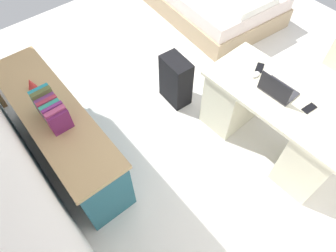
{
  "coord_description": "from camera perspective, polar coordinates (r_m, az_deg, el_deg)",
  "views": [
    {
      "loc": [
        -1.77,
        2.01,
        2.76
      ],
      "look_at": [
        -0.57,
        1.03,
        0.6
      ],
      "focal_mm": 31.98,
      "sensor_mm": 36.0,
      "label": 1
    }
  ],
  "objects": [
    {
      "name": "office_chair",
      "position": [
        3.67,
        28.48,
        6.98
      ],
      "size": [
        0.52,
        0.52,
        0.94
      ],
      "color": "black",
      "rests_on": "ground_plane"
    },
    {
      "name": "desk",
      "position": [
        3.13,
        19.37,
        0.91
      ],
      "size": [
        1.47,
        0.72,
        0.75
      ],
      "color": "beige",
      "rests_on": "ground_plane"
    },
    {
      "name": "cell_phone_near_laptop",
      "position": [
        2.85,
        25.33,
        3.08
      ],
      "size": [
        0.08,
        0.14,
        0.01
      ],
      "primitive_type": "cube",
      "rotation": [
        0.0,
        0.0,
        -0.08
      ],
      "color": "black",
      "rests_on": "desk"
    },
    {
      "name": "ground_plane",
      "position": [
        3.85,
        6.65,
        8.05
      ],
      "size": [
        5.39,
        5.39,
        0.0
      ],
      "primitive_type": "plane",
      "color": "silver"
    },
    {
      "name": "computer_mouse",
      "position": [
        2.96,
        16.36,
        9.41
      ],
      "size": [
        0.06,
        0.1,
        0.03
      ],
      "primitive_type": "ellipsoid",
      "rotation": [
        0.0,
        0.0,
        0.04
      ],
      "color": "white",
      "rests_on": "desk"
    },
    {
      "name": "laptop",
      "position": [
        2.83,
        20.03,
        6.56
      ],
      "size": [
        0.32,
        0.23,
        0.21
      ],
      "color": "#333338",
      "rests_on": "desk"
    },
    {
      "name": "suitcase_black",
      "position": [
        3.45,
        1.48,
        8.64
      ],
      "size": [
        0.37,
        0.24,
        0.59
      ],
      "primitive_type": "cube",
      "rotation": [
        0.0,
        0.0,
        -0.06
      ],
      "color": "black",
      "rests_on": "ground_plane"
    },
    {
      "name": "cell_phone_by_mouse",
      "position": [
        3.05,
        17.06,
        10.58
      ],
      "size": [
        0.12,
        0.15,
        0.01
      ],
      "primitive_type": "cube",
      "rotation": [
        0.0,
        0.0,
        0.48
      ],
      "color": "black",
      "rests_on": "desk"
    },
    {
      "name": "book_row",
      "position": [
        2.64,
        -21.36,
        2.95
      ],
      "size": [
        0.36,
        0.17,
        0.24
      ],
      "color": "#611D4E",
      "rests_on": "credenza"
    },
    {
      "name": "figurine_small",
      "position": [
        3.0,
        -24.66,
        7.35
      ],
      "size": [
        0.08,
        0.08,
        0.11
      ],
      "primitive_type": "cone",
      "color": "red",
      "rests_on": "credenza"
    },
    {
      "name": "credenza",
      "position": [
        3.07,
        -19.57,
        -1.35
      ],
      "size": [
        1.8,
        0.48,
        0.74
      ],
      "color": "#235B6B",
      "rests_on": "ground_plane"
    }
  ]
}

